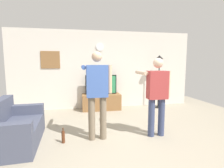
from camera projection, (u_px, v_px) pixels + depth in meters
ground_plane at (125, 143)px, 3.45m from camera, size 8.40×8.40×0.00m
back_wall at (104, 70)px, 6.16m from camera, size 6.40×0.10×2.70m
tv_stand at (101, 102)px, 5.93m from camera, size 1.29×0.56×0.53m
television at (101, 85)px, 5.90m from camera, size 1.06×0.07×0.65m
wall_clock at (100, 47)px, 5.98m from camera, size 0.28×0.03×0.28m
framed_picture at (50, 60)px, 5.73m from camera, size 0.61×0.04×0.57m
floor_lamp at (159, 70)px, 6.10m from camera, size 0.32×0.32×1.86m
person_standing_nearer_lamp at (97, 90)px, 3.54m from camera, size 0.61×0.78×1.82m
person_standing_nearer_couch at (157, 92)px, 3.72m from camera, size 0.60×0.78×1.70m
side_couch at (13, 129)px, 3.36m from camera, size 0.93×1.53×0.87m
beverage_bottle at (63, 137)px, 3.46m from camera, size 0.07×0.07×0.31m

